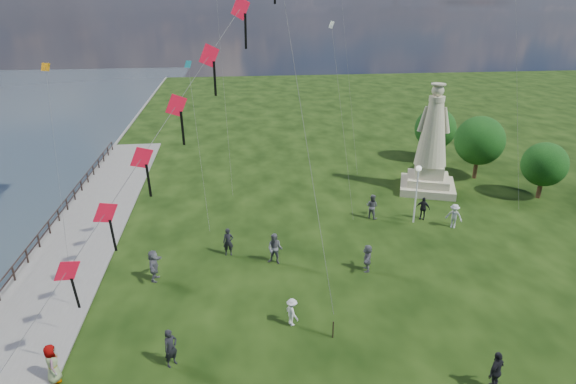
{
  "coord_description": "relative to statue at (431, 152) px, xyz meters",
  "views": [
    {
      "loc": [
        -3.92,
        -15.16,
        14.72
      ],
      "look_at": [
        -1.0,
        8.0,
        5.5
      ],
      "focal_mm": 30.0,
      "sensor_mm": 36.0,
      "label": 1
    }
  ],
  "objects": [
    {
      "name": "waterfront",
      "position": [
        -27.66,
        -11.86,
        -3.41
      ],
      "size": [
        200.0,
        200.0,
        1.51
      ],
      "color": "#303D48",
      "rests_on": "ground"
    },
    {
      "name": "statue",
      "position": [
        0.0,
        0.0,
        0.0
      ],
      "size": [
        5.61,
        5.61,
        8.86
      ],
      "rotation": [
        0.0,
        0.0,
        -0.36
      ],
      "color": "tan",
      "rests_on": "ground"
    },
    {
      "name": "lamppost",
      "position": [
        -3.48,
        -6.03,
        -0.26
      ],
      "size": [
        0.4,
        0.4,
        4.28
      ],
      "color": "silver",
      "rests_on": "ground"
    },
    {
      "name": "tree_row",
      "position": [
        5.49,
        3.0,
        -0.12
      ],
      "size": [
        8.25,
        14.34,
        5.61
      ],
      "color": "#382314",
      "rests_on": "ground"
    },
    {
      "name": "person_0",
      "position": [
        -19.25,
        -18.77,
        -2.45
      ],
      "size": [
        0.77,
        0.76,
        1.8
      ],
      "primitive_type": "imported",
      "rotation": [
        0.0,
        0.0,
        0.75
      ],
      "color": "black",
      "rests_on": "ground"
    },
    {
      "name": "person_1",
      "position": [
        -13.92,
        -10.59,
        -2.37
      ],
      "size": [
        1.1,
        0.91,
        1.95
      ],
      "primitive_type": "imported",
      "rotation": [
        0.0,
        0.0,
        -0.4
      ],
      "color": "#595960",
      "rests_on": "ground"
    },
    {
      "name": "person_2",
      "position": [
        -13.7,
        -16.62,
        -2.63
      ],
      "size": [
        0.83,
        1.05,
        1.44
      ],
      "primitive_type": "imported",
      "rotation": [
        0.0,
        0.0,
        2.01
      ],
      "color": "silver",
      "rests_on": "ground"
    },
    {
      "name": "person_3",
      "position": [
        -6.11,
        -21.85,
        -2.43
      ],
      "size": [
        1.2,
        1.05,
        1.83
      ],
      "primitive_type": "imported",
      "rotation": [
        0.0,
        0.0,
        3.72
      ],
      "color": "black",
      "rests_on": "ground"
    },
    {
      "name": "person_5",
      "position": [
        -20.88,
        -11.6,
        -2.41
      ],
      "size": [
        0.95,
        1.81,
        1.87
      ],
      "primitive_type": "imported",
      "rotation": [
        0.0,
        0.0,
        1.45
      ],
      "color": "#595960",
      "rests_on": "ground"
    },
    {
      "name": "person_6",
      "position": [
        -16.69,
        -9.18,
        -2.46
      ],
      "size": [
        0.68,
        0.48,
        1.78
      ],
      "primitive_type": "imported",
      "rotation": [
        0.0,
        0.0,
        -0.08
      ],
      "color": "black",
      "rests_on": "ground"
    },
    {
      "name": "person_7",
      "position": [
        -6.26,
        -4.93,
        -2.43
      ],
      "size": [
        1.03,
        1.01,
        1.84
      ],
      "primitive_type": "imported",
      "rotation": [
        0.0,
        0.0,
        2.41
      ],
      "color": "#595960",
      "rests_on": "ground"
    },
    {
      "name": "person_8",
      "position": [
        -1.04,
        -7.19,
        -2.47
      ],
      "size": [
        1.25,
        1.16,
        1.75
      ],
      "primitive_type": "imported",
      "rotation": [
        0.0,
        0.0,
        -0.67
      ],
      "color": "silver",
      "rests_on": "ground"
    },
    {
      "name": "person_9",
      "position": [
        -2.64,
        -5.55,
        -2.5
      ],
      "size": [
        1.1,
        0.98,
        1.69
      ],
      "primitive_type": "imported",
      "rotation": [
        0.0,
        0.0,
        -0.6
      ],
      "color": "black",
      "rests_on": "ground"
    },
    {
      "name": "person_10",
      "position": [
        -23.95,
        -19.23,
        -2.47
      ],
      "size": [
        0.75,
        0.97,
        1.75
      ],
      "primitive_type": "imported",
      "rotation": [
        0.0,
        0.0,
        1.87
      ],
      "color": "#595960",
      "rests_on": "ground"
    },
    {
      "name": "person_11",
      "position": [
        -8.64,
        -12.09,
        -2.52
      ],
      "size": [
        1.01,
        1.65,
        1.65
      ],
      "primitive_type": "imported",
      "rotation": [
        0.0,
        0.0,
        4.47
      ],
      "color": "#595960",
      "rests_on": "ground"
    },
    {
      "name": "red_kite_train",
      "position": [
        -18.55,
        -16.22,
        7.13
      ],
      "size": [
        12.19,
        9.35,
        16.85
      ],
      "color": "black",
      "rests_on": "ground"
    },
    {
      "name": "small_kites",
      "position": [
        -11.7,
        0.88,
        10.0
      ],
      "size": [
        32.75,
        19.07,
        27.24
      ],
      "color": "teal",
      "rests_on": "ground"
    }
  ]
}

